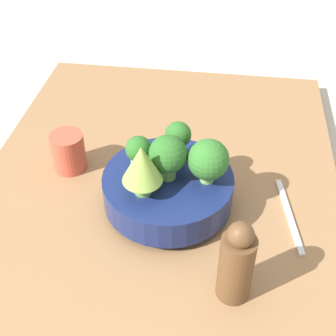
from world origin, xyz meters
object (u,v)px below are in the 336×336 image
bowl (168,189)px  cup (68,152)px  pepper_mill (236,263)px  fork (289,215)px

bowl → cup: (0.08, 0.21, -0.00)m
cup → pepper_mill: (-0.25, -0.33, 0.03)m
bowl → pepper_mill: bearing=-144.5°
bowl → fork: bearing=-89.7°
bowl → cup: size_ratio=2.96×
pepper_mill → bowl: bearing=35.5°
bowl → fork: size_ratio=1.27×
bowl → fork: bowl is taller
pepper_mill → fork: pepper_mill is taller
cup → pepper_mill: size_ratio=0.52×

